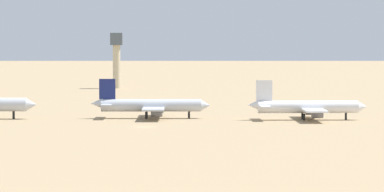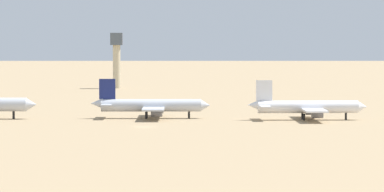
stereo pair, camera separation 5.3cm
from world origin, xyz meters
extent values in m
plane|color=#9E8460|center=(0.00, 0.00, 0.00)|extent=(4000.00, 4000.00, 0.00)
pyramid|color=slate|center=(2.62, 1136.87, 35.50)|extent=(323.47, 259.13, 71.00)
cone|color=silver|center=(-30.90, 27.50, 3.92)|extent=(2.99, 3.69, 3.55)
cylinder|color=black|center=(-35.78, 27.77, 1.03)|extent=(0.65, 0.65, 2.05)
cylinder|color=silver|center=(1.51, 28.80, 3.58)|extent=(27.35, 4.02, 3.41)
cone|color=silver|center=(16.35, 28.47, 3.58)|extent=(2.63, 3.30, 3.24)
cone|color=silver|center=(-13.32, 29.13, 4.09)|extent=(3.47, 2.97, 2.90)
cube|color=navy|center=(-10.42, 29.07, 8.06)|extent=(4.44, 0.52, 5.54)
cube|color=silver|center=(-10.34, 32.48, 3.92)|extent=(2.86, 5.86, 0.31)
cube|color=silver|center=(-10.50, 25.66, 3.92)|extent=(2.86, 5.86, 0.31)
cube|color=silver|center=(2.37, 28.79, 3.07)|extent=(6.40, 27.41, 0.48)
cylinder|color=slate|center=(3.36, 35.16, 1.88)|extent=(3.11, 1.94, 1.88)
cylinder|color=slate|center=(3.08, 22.37, 1.88)|extent=(3.11, 1.94, 1.88)
cylinder|color=black|center=(11.88, 28.57, 0.94)|extent=(0.60, 0.60, 1.88)
cylinder|color=black|center=(0.28, 30.88, 0.94)|extent=(0.60, 0.60, 1.88)
cylinder|color=black|center=(0.19, 26.79, 0.94)|extent=(0.60, 0.60, 1.88)
cylinder|color=white|center=(43.65, 22.03, 3.53)|extent=(26.92, 3.44, 3.36)
cone|color=white|center=(58.28, 21.99, 3.53)|extent=(2.53, 3.20, 3.20)
cone|color=white|center=(29.01, 22.08, 4.04)|extent=(3.37, 2.87, 2.86)
cube|color=white|center=(31.87, 22.07, 7.95)|extent=(4.37, 0.43, 5.47)
cube|color=white|center=(31.88, 25.43, 3.87)|extent=(2.71, 5.73, 0.30)
cube|color=white|center=(31.86, 18.70, 3.87)|extent=(2.71, 5.73, 0.30)
cube|color=white|center=(44.49, 22.03, 3.03)|extent=(5.80, 26.93, 0.47)
cylinder|color=slate|center=(45.35, 28.33, 1.85)|extent=(3.03, 1.86, 1.85)
cylinder|color=slate|center=(45.31, 15.72, 1.85)|extent=(3.03, 1.86, 1.85)
cylinder|color=black|center=(53.87, 22.00, 0.93)|extent=(0.59, 0.59, 1.85)
cylinder|color=black|center=(42.39, 24.05, 0.93)|extent=(0.59, 0.59, 1.85)
cylinder|color=black|center=(42.38, 20.02, 0.93)|extent=(0.59, 0.59, 1.85)
cylinder|color=#C6B793|center=(-14.95, 204.91, 9.25)|extent=(3.20, 3.20, 18.49)
cube|color=#4C5660|center=(-14.95, 204.91, 21.10)|extent=(5.20, 5.20, 5.22)
camera|label=1|loc=(4.63, -281.51, 22.80)|focal=106.60mm
camera|label=2|loc=(4.68, -281.52, 22.80)|focal=106.60mm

